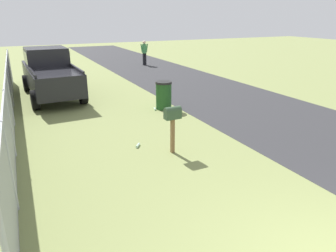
{
  "coord_description": "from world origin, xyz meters",
  "views": [
    {
      "loc": [
        -1.67,
        3.61,
        3.43
      ],
      "look_at": [
        4.56,
        0.62,
        0.96
      ],
      "focal_mm": 33.2,
      "sensor_mm": 36.0,
      "label": 1
    }
  ],
  "objects_px": {
    "mailbox": "(173,117)",
    "trash_bin": "(164,95)",
    "pedestrian": "(144,51)",
    "pickup_truck": "(50,71)"
  },
  "relations": [
    {
      "from": "pickup_truck",
      "to": "pedestrian",
      "type": "distance_m",
      "value": 9.83
    },
    {
      "from": "mailbox",
      "to": "pedestrian",
      "type": "bearing_deg",
      "value": -20.28
    },
    {
      "from": "pedestrian",
      "to": "mailbox",
      "type": "bearing_deg",
      "value": -18.82
    },
    {
      "from": "pedestrian",
      "to": "pickup_truck",
      "type": "bearing_deg",
      "value": -46.59
    },
    {
      "from": "mailbox",
      "to": "pickup_truck",
      "type": "xyz_separation_m",
      "value": [
        7.85,
        2.16,
        0.11
      ]
    },
    {
      "from": "mailbox",
      "to": "trash_bin",
      "type": "height_order",
      "value": "mailbox"
    },
    {
      "from": "pedestrian",
      "to": "trash_bin",
      "type": "bearing_deg",
      "value": -17.81
    },
    {
      "from": "mailbox",
      "to": "pedestrian",
      "type": "distance_m",
      "value": 15.42
    },
    {
      "from": "mailbox",
      "to": "trash_bin",
      "type": "bearing_deg",
      "value": -23.1
    },
    {
      "from": "trash_bin",
      "to": "pedestrian",
      "type": "height_order",
      "value": "pedestrian"
    }
  ]
}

